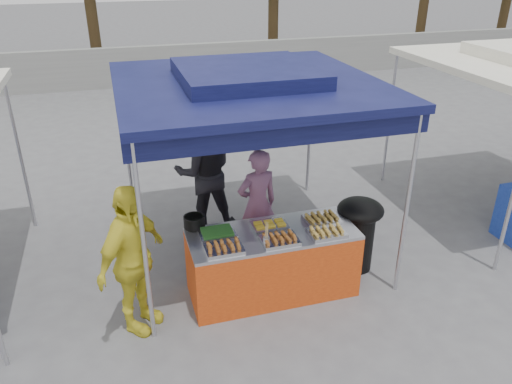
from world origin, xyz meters
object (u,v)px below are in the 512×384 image
object	(u,v)px
wok_burner	(359,228)
vendor_woman	(257,205)
cooking_pot	(194,222)
helper_man	(205,172)
vendor_table	(272,262)
customer_person	(132,261)

from	to	relation	value
wok_burner	vendor_woman	distance (m)	1.36
cooking_pot	wok_burner	xyz separation A→B (m)	(2.10, -0.19, -0.33)
helper_man	vendor_table	bearing A→B (deg)	108.39
wok_burner	customer_person	size ratio (longest dim) A/B	0.58
cooking_pot	customer_person	xyz separation A→B (m)	(-0.77, -0.56, -0.05)
cooking_pot	helper_man	world-z (taller)	helper_man
cooking_pot	customer_person	distance (m)	0.95
wok_burner	helper_man	distance (m)	2.37
vendor_table	vendor_woman	distance (m)	0.91
vendor_table	cooking_pot	size ratio (longest dim) A/B	7.91
cooking_pot	customer_person	world-z (taller)	customer_person
wok_burner	helper_man	bearing A→B (deg)	131.98
vendor_table	cooking_pot	distance (m)	1.07
wok_burner	vendor_table	bearing A→B (deg)	-175.46
vendor_woman	customer_person	distance (m)	1.98
wok_burner	customer_person	bearing A→B (deg)	-176.85
helper_man	customer_person	bearing A→B (deg)	63.88
wok_burner	helper_man	size ratio (longest dim) A/B	0.55
helper_man	customer_person	size ratio (longest dim) A/B	1.05
vendor_table	vendor_woman	bearing A→B (deg)	85.81
vendor_table	customer_person	world-z (taller)	customer_person
vendor_table	vendor_woman	world-z (taller)	vendor_woman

